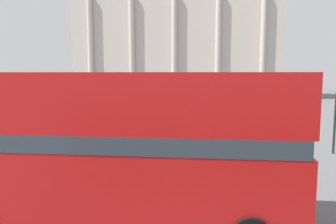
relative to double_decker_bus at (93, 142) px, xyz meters
The scene contains 6 objects.
double_decker_bus is the anchor object (origin of this frame).
plaza_building_left 52.73m from the double_decker_bus, 92.02° to the left, with size 35.94×13.86×20.85m.
traffic_light_far 16.66m from the double_decker_bus, 64.41° to the left, with size 0.42×0.24×3.48m.
car_black 13.99m from the double_decker_bus, 99.71° to the left, with size 4.20×1.93×1.35m.
pedestrian_grey 22.93m from the double_decker_bus, 79.96° to the left, with size 0.32×0.32×1.79m.
pedestrian_yellow 17.25m from the double_decker_bus, 98.94° to the left, with size 0.32×0.32×1.80m.
Camera 1 is at (-0.30, -1.92, 4.29)m, focal length 35.00 mm.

